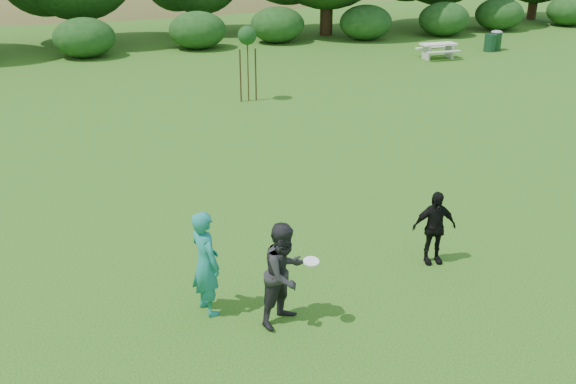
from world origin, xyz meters
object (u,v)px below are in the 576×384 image
Objects in this scene: trash_can_near at (490,43)px; sapling at (247,38)px; player_grey at (285,274)px; player_black at (434,227)px; player_teal at (206,263)px; picnic_table at (438,48)px; trash_can_lidded at (496,40)px.

sapling is (-14.60, -6.06, 1.97)m from trash_can_near.
player_grey is 3.67m from player_black.
player_teal reaches higher than player_grey.
player_grey is 0.66× the size of sapling.
sapling reaches higher than picnic_table.
trash_can_near is (14.00, 19.44, -0.33)m from player_black.
player_grey is at bearing -138.43° from player_teal.
trash_can_lidded is (4.07, 1.13, 0.02)m from picnic_table.
player_teal is 24.29m from picnic_table.
player_black reaches higher than picnic_table.
player_teal reaches higher than trash_can_near.
picnic_table is (13.91, 19.68, -0.42)m from player_grey.
picnic_table is (11.03, 5.16, -1.90)m from sapling.
player_teal is 1.26× the size of player_black.
trash_can_near is at bearing 22.55° from sapling.
player_grey is 27.01m from trash_can_near.
player_teal is 0.69× the size of sapling.
player_grey is 14.88m from sapling.
picnic_table is at bearing -57.64° from player_teal.
trash_can_near is 0.86× the size of trash_can_lidded.
player_teal is 1.04× the size of player_grey.
sapling reaches higher than trash_can_near.
picnic_table is (-3.57, -0.90, 0.07)m from trash_can_near.
picnic_table is at bearing 25.09° from sapling.
player_black is 23.96m from trash_can_near.
player_black is at bearing -14.84° from player_grey.
sapling is 1.58× the size of picnic_table.
player_grey is 1.79× the size of trash_can_lidded.
sapling is at bearing -157.38° from trash_can_lidded.
sapling is at bearing -154.91° from picnic_table.
player_black is at bearing -126.39° from trash_can_lidded.
player_teal is 1.87× the size of trash_can_lidded.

